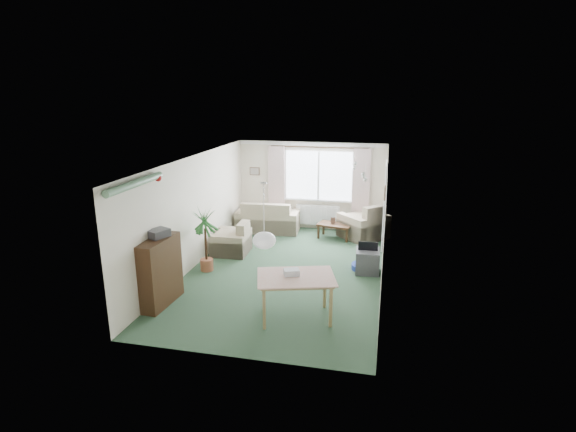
% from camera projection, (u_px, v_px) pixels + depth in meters
% --- Properties ---
extents(ground, '(6.50, 6.50, 0.00)m').
position_uv_depth(ground, '(285.00, 272.00, 9.53)').
color(ground, '#29452F').
extents(window, '(1.80, 0.03, 1.30)m').
position_uv_depth(window, '(319.00, 176.00, 12.12)').
color(window, white).
extents(curtain_rod, '(2.60, 0.03, 0.03)m').
position_uv_depth(curtain_rod, '(319.00, 147.00, 11.84)').
color(curtain_rod, black).
extents(curtain_left, '(0.45, 0.08, 2.00)m').
position_uv_depth(curtain_left, '(277.00, 183.00, 12.33)').
color(curtain_left, beige).
extents(curtain_right, '(0.45, 0.08, 2.00)m').
position_uv_depth(curtain_right, '(361.00, 186.00, 11.85)').
color(curtain_right, beige).
extents(radiator, '(1.20, 0.10, 0.55)m').
position_uv_depth(radiator, '(318.00, 215.00, 12.38)').
color(radiator, white).
extents(doorway, '(0.03, 0.95, 2.00)m').
position_uv_depth(doorway, '(384.00, 206.00, 10.91)').
color(doorway, black).
extents(pendant_lamp, '(0.36, 0.36, 0.36)m').
position_uv_depth(pendant_lamp, '(264.00, 240.00, 6.93)').
color(pendant_lamp, white).
extents(tinsel_garland, '(1.60, 1.60, 0.12)m').
position_uv_depth(tinsel_garland, '(135.00, 184.00, 7.15)').
color(tinsel_garland, '#196626').
extents(bauble_cluster_a, '(0.20, 0.20, 0.20)m').
position_uv_depth(bauble_cluster_a, '(354.00, 164.00, 9.51)').
color(bauble_cluster_a, silver).
extents(bauble_cluster_b, '(0.20, 0.20, 0.20)m').
position_uv_depth(bauble_cluster_b, '(365.00, 174.00, 8.32)').
color(bauble_cluster_b, silver).
extents(wall_picture_back, '(0.28, 0.03, 0.22)m').
position_uv_depth(wall_picture_back, '(255.00, 171.00, 12.48)').
color(wall_picture_back, brown).
extents(wall_picture_right, '(0.03, 0.24, 0.30)m').
position_uv_depth(wall_picture_right, '(385.00, 193.00, 9.83)').
color(wall_picture_right, brown).
extents(sofa, '(1.73, 0.99, 0.84)m').
position_uv_depth(sofa, '(268.00, 216.00, 12.23)').
color(sofa, beige).
rests_on(sofa, ground).
extents(armchair_corner, '(1.42, 1.42, 0.92)m').
position_uv_depth(armchair_corner, '(363.00, 220.00, 11.66)').
color(armchair_corner, beige).
rests_on(armchair_corner, ground).
extents(armchair_left, '(0.84, 0.88, 0.76)m').
position_uv_depth(armchair_left, '(231.00, 237.00, 10.55)').
color(armchair_left, beige).
rests_on(armchair_left, ground).
extents(coffee_table, '(0.95, 0.66, 0.39)m').
position_uv_depth(coffee_table, '(335.00, 231.00, 11.65)').
color(coffee_table, black).
rests_on(coffee_table, ground).
extents(photo_frame, '(0.12, 0.06, 0.16)m').
position_uv_depth(photo_frame, '(333.00, 220.00, 11.63)').
color(photo_frame, brown).
rests_on(photo_frame, coffee_table).
extents(bookshelf, '(0.39, 1.02, 1.23)m').
position_uv_depth(bookshelf, '(160.00, 272.00, 7.95)').
color(bookshelf, black).
rests_on(bookshelf, ground).
extents(hifi_box, '(0.39, 0.43, 0.14)m').
position_uv_depth(hifi_box, '(158.00, 233.00, 7.88)').
color(hifi_box, '#353539').
rests_on(hifi_box, bookshelf).
extents(houseplant, '(0.62, 0.62, 1.37)m').
position_uv_depth(houseplant, '(206.00, 240.00, 9.43)').
color(houseplant, '#1A4E23').
rests_on(houseplant, ground).
extents(dining_table, '(1.34, 1.08, 0.73)m').
position_uv_depth(dining_table, '(296.00, 298.00, 7.51)').
color(dining_table, tan).
rests_on(dining_table, ground).
extents(gift_box, '(0.30, 0.26, 0.12)m').
position_uv_depth(gift_box, '(291.00, 273.00, 7.45)').
color(gift_box, silver).
rests_on(gift_box, dining_table).
extents(tv_cube, '(0.52, 0.56, 0.49)m').
position_uv_depth(tv_cube, '(367.00, 261.00, 9.46)').
color(tv_cube, '#353439').
rests_on(tv_cube, ground).
extents(pet_bed, '(0.61, 0.61, 0.12)m').
position_uv_depth(pet_bed, '(365.00, 267.00, 9.65)').
color(pet_bed, navy).
rests_on(pet_bed, ground).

